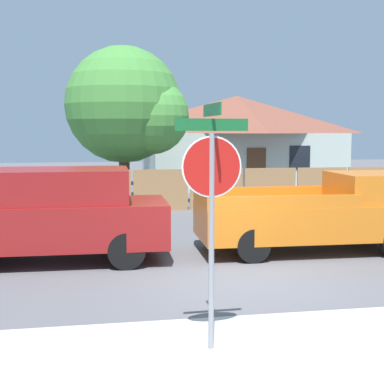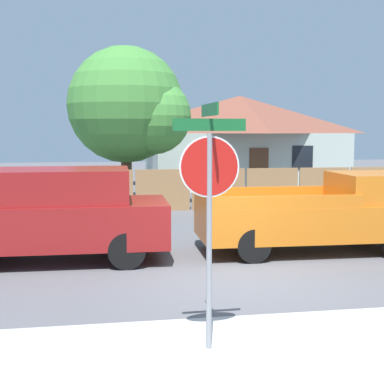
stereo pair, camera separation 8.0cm
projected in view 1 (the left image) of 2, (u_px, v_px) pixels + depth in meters
The scene contains 8 objects.
ground_plane at pixel (235, 278), 10.02m from camera, with size 80.00×80.00×0.00m, color #56565B.
sidewalk_strip at pixel (309, 358), 6.49m from camera, with size 36.00×3.20×0.01m.
wooden_fence at pixel (270, 188), 19.22m from camera, with size 13.96×0.12×1.55m.
house at pixel (237, 139), 27.97m from camera, with size 10.08×7.74×4.60m.
oak_tree at pixel (129, 107), 19.65m from camera, with size 4.50×4.28×5.87m.
red_suv at pixel (54, 212), 11.24m from camera, with size 4.70×2.10×1.97m.
orange_pickup at pixel (322, 214), 12.27m from camera, with size 5.25×2.06×1.79m.
stop_sign at pixel (212, 185), 6.56m from camera, with size 0.91×0.82×3.08m.
Camera 1 is at (-2.48, -9.49, 2.74)m, focal length 50.00 mm.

